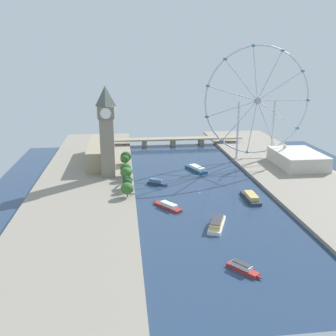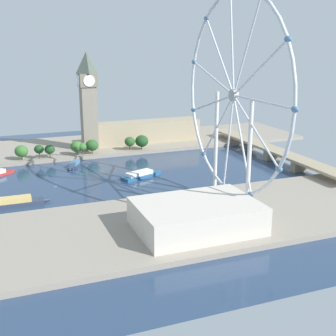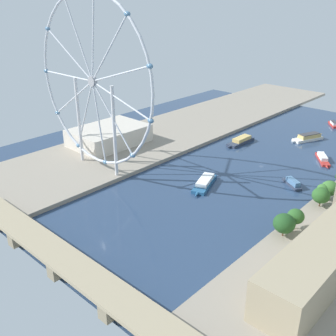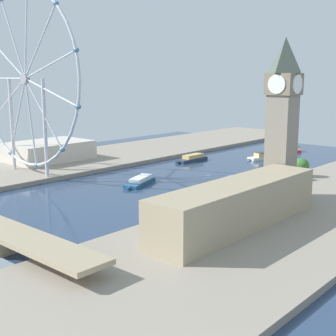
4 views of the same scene
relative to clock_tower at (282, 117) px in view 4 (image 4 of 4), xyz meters
name	(u,v)px [view 4 (image 4 of 4)]	position (x,y,z in m)	size (l,w,h in m)	color
ground_plane	(208,172)	(81.66, -43.24, -48.12)	(376.07, 376.07, 0.00)	navy
riverbank_right	(114,155)	(184.70, -43.24, -46.62)	(90.00, 520.00, 3.00)	gray
clock_tower	(282,117)	(0.00, 0.00, 0.00)	(16.26, 16.26, 86.78)	gray
parliament_block	(238,205)	(-11.83, 59.07, -34.90)	(22.00, 102.15, 20.44)	tan
tree_row_embankment	(259,178)	(17.16, -6.87, -37.48)	(12.14, 116.02, 13.18)	#513823
ferris_wheel	(25,80)	(165.08, 53.19, 19.15)	(121.82, 3.20, 125.30)	silver
riverside_hall	(48,151)	(199.82, 14.28, -37.74)	(44.68, 63.35, 14.76)	beige
tour_boat_0	(274,168)	(48.52, -81.97, -46.27)	(21.94, 28.31, 4.57)	#B22D28
tour_boat_1	(265,156)	(78.78, -120.56, -45.46)	(19.53, 35.21, 6.23)	white
tour_boat_2	(297,149)	(79.21, -179.45, -46.13)	(16.73, 20.33, 4.90)	#B22D28
tour_boat_3	(140,181)	(90.59, 18.78, -46.05)	(19.60, 36.31, 4.89)	#235684
tour_boat_4	(192,158)	(119.73, -71.41, -45.81)	(9.10, 37.38, 5.57)	#2D384C
tour_boat_5	(234,181)	(45.18, -22.80, -45.93)	(20.11, 14.20, 5.15)	#2D384C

